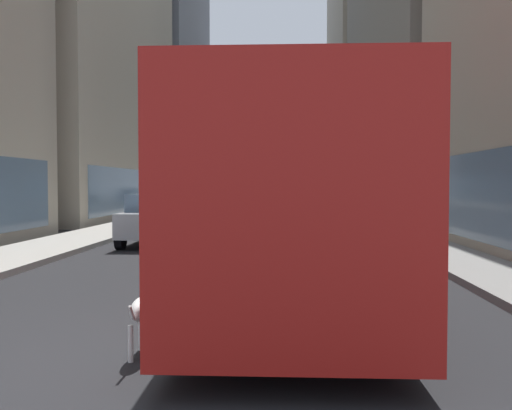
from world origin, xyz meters
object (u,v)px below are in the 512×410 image
at_px(dalmatian_dog, 143,309).
at_px(car_blue_hatchback, 257,196).
at_px(car_silver_sedan, 160,219).
at_px(transit_bus, 286,192).
at_px(car_black_suv, 282,198).
at_px(car_grey_wagon, 210,205).

bearing_deg(dalmatian_dog, car_blue_hatchback, 90.96).
height_order(car_blue_hatchback, dalmatian_dog, car_blue_hatchback).
bearing_deg(car_silver_sedan, transit_bus, -60.18).
relative_size(car_black_suv, dalmatian_dog, 4.75).
xyz_separation_m(transit_bus, car_black_suv, (0.00, 34.82, -0.95)).
bearing_deg(transit_bus, dalmatian_dog, -110.86).
distance_m(transit_bus, dalmatian_dog, 4.75).
relative_size(transit_bus, car_black_suv, 2.52).
bearing_deg(transit_bus, car_silver_sedan, 119.82).
relative_size(car_blue_hatchback, car_black_suv, 0.93).
bearing_deg(dalmatian_dog, transit_bus, 69.14).
bearing_deg(car_black_suv, transit_bus, -90.00).
xyz_separation_m(car_grey_wagon, car_black_suv, (4.00, 15.73, 0.00)).
distance_m(car_grey_wagon, car_blue_hatchback, 22.66).
bearing_deg(car_black_suv, car_grey_wagon, -104.27).
bearing_deg(car_silver_sedan, car_black_suv, 81.82).
distance_m(car_silver_sedan, dalmatian_dog, 11.50).
xyz_separation_m(transit_bus, car_silver_sedan, (-4.00, 6.98, -0.96)).
height_order(car_grey_wagon, car_blue_hatchback, same).
xyz_separation_m(car_black_suv, dalmatian_dog, (-1.63, -39.10, -0.31)).
distance_m(car_grey_wagon, car_silver_sedan, 12.12).
height_order(car_black_suv, dalmatian_dog, car_black_suv).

